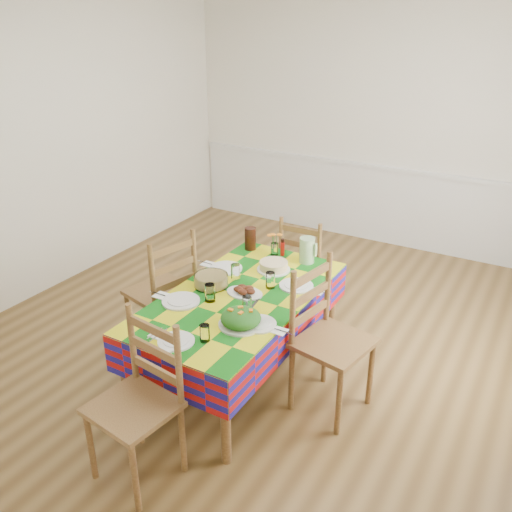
% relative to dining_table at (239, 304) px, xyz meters
% --- Properties ---
extents(room, '(4.58, 5.08, 2.78)m').
position_rel_dining_table_xyz_m(room, '(-0.13, 0.56, 0.74)').
color(room, brown).
rests_on(room, ground).
extents(wainscot, '(4.41, 0.06, 0.92)m').
position_rel_dining_table_xyz_m(wainscot, '(-0.13, 3.04, -0.12)').
color(wainscot, silver).
rests_on(wainscot, room).
extents(dining_table, '(0.94, 1.74, 0.68)m').
position_rel_dining_table_xyz_m(dining_table, '(0.00, 0.00, 0.00)').
color(dining_table, brown).
rests_on(dining_table, room).
extents(setting_near_head, '(0.37, 0.25, 0.11)m').
position_rel_dining_table_xyz_m(setting_near_head, '(0.03, -0.67, 0.10)').
color(setting_near_head, white).
rests_on(setting_near_head, dining_table).
extents(setting_left_near, '(0.48, 0.29, 0.13)m').
position_rel_dining_table_xyz_m(setting_left_near, '(-0.24, -0.25, 0.10)').
color(setting_left_near, white).
rests_on(setting_left_near, dining_table).
extents(setting_left_far, '(0.47, 0.28, 0.12)m').
position_rel_dining_table_xyz_m(setting_left_far, '(-0.26, 0.26, 0.10)').
color(setting_left_far, white).
rests_on(setting_left_far, dining_table).
extents(setting_right_near, '(0.44, 0.26, 0.11)m').
position_rel_dining_table_xyz_m(setting_right_near, '(0.27, -0.24, 0.10)').
color(setting_right_near, white).
rests_on(setting_right_near, dining_table).
extents(setting_right_far, '(0.47, 0.27, 0.12)m').
position_rel_dining_table_xyz_m(setting_right_far, '(0.24, 0.28, 0.10)').
color(setting_right_far, white).
rests_on(setting_right_far, dining_table).
extents(meat_platter, '(0.27, 0.20, 0.05)m').
position_rel_dining_table_xyz_m(meat_platter, '(0.02, 0.03, 0.09)').
color(meat_platter, white).
rests_on(meat_platter, dining_table).
extents(salad_platter, '(0.29, 0.29, 0.12)m').
position_rel_dining_table_xyz_m(salad_platter, '(0.22, -0.34, 0.12)').
color(salad_platter, white).
rests_on(salad_platter, dining_table).
extents(pasta_bowl, '(0.25, 0.25, 0.09)m').
position_rel_dining_table_xyz_m(pasta_bowl, '(-0.25, 0.01, 0.12)').
color(pasta_bowl, white).
rests_on(pasta_bowl, dining_table).
extents(cake, '(0.26, 0.26, 0.07)m').
position_rel_dining_table_xyz_m(cake, '(0.02, 0.47, 0.11)').
color(cake, white).
rests_on(cake, dining_table).
extents(serving_utensils, '(0.13, 0.28, 0.01)m').
position_rel_dining_table_xyz_m(serving_utensils, '(0.14, -0.08, 0.08)').
color(serving_utensils, black).
rests_on(serving_utensils, dining_table).
extents(flower_vase, '(0.13, 0.10, 0.20)m').
position_rel_dining_table_xyz_m(flower_vase, '(-0.11, 0.73, 0.16)').
color(flower_vase, white).
rests_on(flower_vase, dining_table).
extents(hot_sauce, '(0.03, 0.03, 0.15)m').
position_rel_dining_table_xyz_m(hot_sauce, '(-0.05, 0.76, 0.15)').
color(hot_sauce, red).
rests_on(hot_sauce, dining_table).
extents(green_pitcher, '(0.12, 0.12, 0.21)m').
position_rel_dining_table_xyz_m(green_pitcher, '(0.18, 0.74, 0.18)').
color(green_pitcher, '#9AC389').
rests_on(green_pitcher, dining_table).
extents(tea_pitcher, '(0.10, 0.10, 0.19)m').
position_rel_dining_table_xyz_m(tea_pitcher, '(-0.35, 0.74, 0.17)').
color(tea_pitcher, black).
rests_on(tea_pitcher, dining_table).
extents(name_card, '(0.08, 0.02, 0.02)m').
position_rel_dining_table_xyz_m(name_card, '(-0.00, -0.82, 0.08)').
color(name_card, white).
rests_on(name_card, dining_table).
extents(chair_near, '(0.50, 0.48, 1.01)m').
position_rel_dining_table_xyz_m(chair_near, '(0.01, -1.09, -0.11)').
color(chair_near, brown).
rests_on(chair_near, room).
extents(chair_far, '(0.43, 0.41, 0.93)m').
position_rel_dining_table_xyz_m(chair_far, '(0.00, 1.09, -0.15)').
color(chair_far, brown).
rests_on(chair_far, room).
extents(chair_left, '(0.53, 0.55, 1.04)m').
position_rel_dining_table_xyz_m(chair_left, '(-0.69, -0.01, -0.09)').
color(chair_left, brown).
rests_on(chair_left, room).
extents(chair_right, '(0.52, 0.54, 1.06)m').
position_rel_dining_table_xyz_m(chair_right, '(0.69, 0.01, -0.09)').
color(chair_right, brown).
rests_on(chair_right, room).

